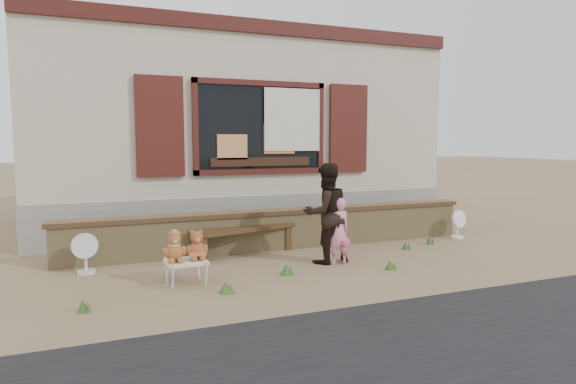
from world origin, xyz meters
name	(u,v)px	position (x,y,z in m)	size (l,w,h in m)	color
ground	(303,262)	(0.00, 0.00, 0.00)	(80.00, 80.00, 0.00)	brown
shopfront	(227,133)	(0.00, 4.49, 2.00)	(8.04, 5.13, 4.00)	#BDB299
brick_wall	(279,229)	(0.00, 1.00, 0.34)	(7.10, 0.36, 0.67)	tan
bench	(244,234)	(-0.68, 0.80, 0.33)	(1.81, 0.81, 0.45)	#372413
folding_chair	(186,262)	(-1.80, -0.45, 0.28)	(0.52, 0.47, 0.30)	silver
teddy_bear_left	(174,246)	(-1.94, -0.46, 0.50)	(0.29, 0.25, 0.39)	brown
teddy_bear_right	(197,244)	(-1.66, -0.44, 0.50)	(0.28, 0.25, 0.39)	brown
child	(338,231)	(0.44, -0.29, 0.49)	(0.36, 0.24, 0.99)	pink
adult	(326,213)	(0.32, -0.13, 0.74)	(0.72, 0.56, 1.49)	black
fan_left	(85,253)	(-3.00, 0.54, 0.28)	(0.36, 0.24, 0.57)	silver
fan_right	(457,224)	(3.40, 0.61, 0.27)	(0.34, 0.23, 0.54)	white
grass_tufts	(311,268)	(-0.13, -0.58, 0.07)	(5.68, 1.55, 0.16)	#365923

